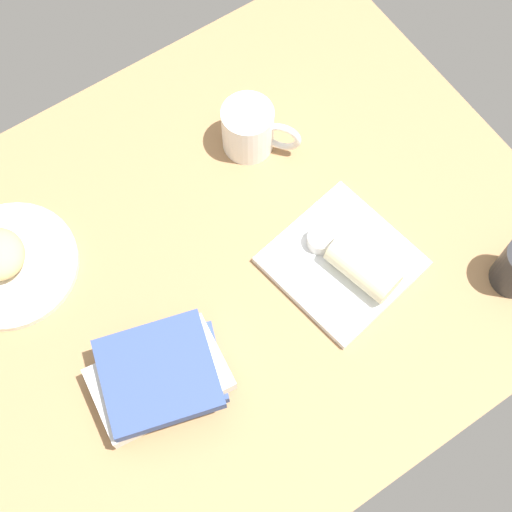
{
  "coord_description": "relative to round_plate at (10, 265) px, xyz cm",
  "views": [
    {
      "loc": [
        -23.86,
        -43.43,
        120.14
      ],
      "look_at": [
        3.19,
        -3.24,
        7.0
      ],
      "focal_mm": 51.35,
      "sensor_mm": 36.0,
      "label": 1
    }
  ],
  "objects": [
    {
      "name": "sauce_cup",
      "position": [
        46.06,
        -26.55,
        2.35
      ],
      "size": [
        4.62,
        4.62,
        2.71
      ],
      "color": "silver",
      "rests_on": "square_plate"
    },
    {
      "name": "dining_table",
      "position": [
        32.07,
        -19.66,
        -2.7
      ],
      "size": [
        110.0,
        90.0,
        4.0
      ],
      "primitive_type": "cube",
      "color": "#9E754C",
      "rests_on": "ground"
    },
    {
      "name": "round_plate",
      "position": [
        0.0,
        0.0,
        0.0
      ],
      "size": [
        23.34,
        23.34,
        1.4
      ],
      "primitive_type": "cylinder",
      "color": "silver",
      "rests_on": "dining_table"
    },
    {
      "name": "second_mug",
      "position": [
        47.68,
        -2.51,
        4.36
      ],
      "size": [
        11.53,
        12.63,
        9.91
      ],
      "color": "white",
      "rests_on": "dining_table"
    },
    {
      "name": "book_stack",
      "position": [
        11.42,
        -32.05,
        3.78
      ],
      "size": [
        22.91,
        19.85,
        8.66
      ],
      "color": "#33477F",
      "rests_on": "dining_table"
    },
    {
      "name": "square_plate",
      "position": [
        47.38,
        -31.25,
        0.1
      ],
      "size": [
        25.0,
        25.0,
        1.6
      ],
      "primitive_type": "cube",
      "rotation": [
        0.0,
        0.0,
        0.17
      ],
      "color": "white",
      "rests_on": "dining_table"
    },
    {
      "name": "breakfast_wrap",
      "position": [
        48.43,
        -35.01,
        3.85
      ],
      "size": [
        8.56,
        13.2,
        5.91
      ],
      "primitive_type": "cylinder",
      "rotation": [
        1.57,
        0.0,
        0.23
      ],
      "color": "beige",
      "rests_on": "square_plate"
    }
  ]
}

